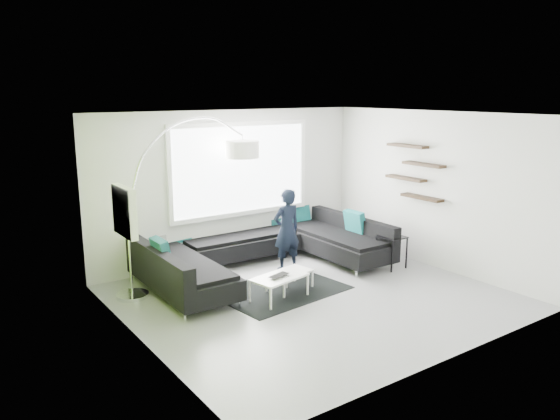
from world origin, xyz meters
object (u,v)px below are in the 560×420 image
(arc_lamp, at_px, (127,211))
(side_table, at_px, (391,252))
(sectional_sofa, at_px, (262,250))
(laptop, at_px, (282,277))
(coffee_table, at_px, (285,283))
(person, at_px, (287,230))

(arc_lamp, height_order, side_table, arc_lamp)
(sectional_sofa, bearing_deg, laptop, -110.62)
(sectional_sofa, distance_m, arc_lamp, 2.53)
(sectional_sofa, distance_m, laptop, 1.40)
(coffee_table, height_order, person, person)
(coffee_table, xyz_separation_m, person, (0.73, 0.97, 0.55))
(coffee_table, height_order, laptop, laptop)
(coffee_table, relative_size, laptop, 2.70)
(coffee_table, distance_m, side_table, 2.35)
(person, bearing_deg, side_table, 149.30)
(sectional_sofa, height_order, person, person)
(side_table, bearing_deg, coffee_table, 179.40)
(laptop, bearing_deg, sectional_sofa, 52.54)
(arc_lamp, bearing_deg, person, -10.17)
(coffee_table, bearing_deg, arc_lamp, 136.27)
(person, bearing_deg, coffee_table, 53.81)
(arc_lamp, xyz_separation_m, person, (2.74, -0.30, -0.63))
(side_table, xyz_separation_m, laptop, (-2.53, -0.15, 0.09))
(sectional_sofa, distance_m, person, 0.55)
(sectional_sofa, height_order, arc_lamp, arc_lamp)
(sectional_sofa, relative_size, person, 2.87)
(person, distance_m, laptop, 1.51)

